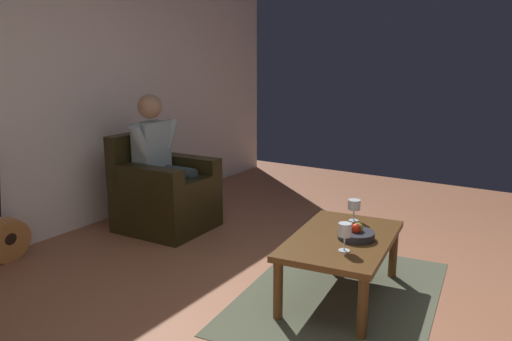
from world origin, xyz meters
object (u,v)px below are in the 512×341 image
Objects in this scene: wine_glass_near at (345,232)px; guitar at (6,235)px; armchair at (164,194)px; person_seated at (162,157)px; coffee_table at (342,245)px; fruit_bowl at (356,234)px; wine_glass_far at (354,206)px.

guitar is at bearing -76.05° from wine_glass_near.
person_seated reaches higher than armchair.
guitar is (1.25, -0.50, -0.11)m from armchair.
armchair is at bearing -106.93° from wine_glass_near.
fruit_bowl is (-0.02, 0.09, 0.09)m from coffee_table.
guitar reaches higher than wine_glass_far.
armchair is 2.14m from wine_glass_near.
coffee_table is 4.53× the size of fruit_bowl.
wine_glass_near is (0.22, 0.10, 0.18)m from coffee_table.
coffee_table is at bearing -78.21° from fruit_bowl.
guitar reaches higher than fruit_bowl.
wine_glass_far is at bearing 116.86° from guitar.
fruit_bowl is at bearing 101.79° from coffee_table.
wine_glass_far is at bearing 86.51° from person_seated.
person_seated is 2.13m from wine_glass_near.
coffee_table is 0.30m from wine_glass_near.
wine_glass_far is 0.67× the size of fruit_bowl.
person_seated is 2.07m from fruit_bowl.
wine_glass_far is at bearing 86.51° from armchair.
armchair is 0.82× the size of coffee_table.
wine_glass_far is (-1.20, 2.36, 0.31)m from guitar.
guitar is 5.68× the size of wine_glass_near.
guitar reaches higher than coffee_table.
wine_glass_near is at bearing 16.05° from wine_glass_far.
fruit_bowl is at bearing 77.29° from armchair.
armchair is at bearing 158.34° from guitar.
wine_glass_near is 0.59m from wine_glass_far.
fruit_bowl is at bearing -176.37° from wine_glass_near.
wine_glass_near is 0.25m from fruit_bowl.
fruit_bowl is (-0.24, -0.01, -0.09)m from wine_glass_near.
wine_glass_near is (0.62, 2.03, 0.21)m from armchair.
coffee_table is (0.40, 1.93, -0.31)m from person_seated.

